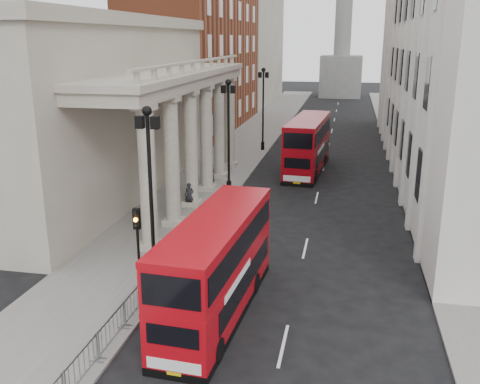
{
  "coord_description": "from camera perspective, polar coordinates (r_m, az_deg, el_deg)",
  "views": [
    {
      "loc": [
        7.96,
        -17.87,
        11.23
      ],
      "look_at": [
        2.43,
        9.32,
        3.24
      ],
      "focal_mm": 40.0,
      "sensor_mm": 36.0,
      "label": 1
    }
  ],
  "objects": [
    {
      "name": "ground",
      "position": [
        22.55,
        -11.17,
        -14.13
      ],
      "size": [
        260.0,
        260.0,
        0.0
      ],
      "primitive_type": "plane",
      "color": "black",
      "rests_on": "ground"
    },
    {
      "name": "sidewalk_west",
      "position": [
        50.36,
        -1.37,
        3.24
      ],
      "size": [
        6.0,
        140.0,
        0.12
      ],
      "primitive_type": "cube",
      "color": "slate",
      "rests_on": "ground"
    },
    {
      "name": "sidewalk_east",
      "position": [
        49.46,
        17.63,
        2.25
      ],
      "size": [
        3.0,
        140.0,
        0.12
      ],
      "primitive_type": "cube",
      "color": "slate",
      "rests_on": "ground"
    },
    {
      "name": "kerb",
      "position": [
        49.8,
        1.95,
        3.11
      ],
      "size": [
        0.2,
        140.0,
        0.14
      ],
      "primitive_type": "cube",
      "color": "slate",
      "rests_on": "ground"
    },
    {
      "name": "portico_building",
      "position": [
        40.67,
        -15.76,
        8.08
      ],
      "size": [
        9.0,
        28.0,
        12.0
      ],
      "primitive_type": "cube",
      "color": "gray",
      "rests_on": "ground"
    },
    {
      "name": "brick_building",
      "position": [
        68.4,
        -4.32,
        15.83
      ],
      "size": [
        9.0,
        32.0,
        22.0
      ],
      "primitive_type": "cube",
      "color": "brown",
      "rests_on": "ground"
    },
    {
      "name": "west_building_far",
      "position": [
        99.6,
        0.84,
        15.35
      ],
      "size": [
        9.0,
        30.0,
        20.0
      ],
      "primitive_type": "cube",
      "color": "gray",
      "rests_on": "ground"
    },
    {
      "name": "east_building",
      "position": [
        50.53,
        21.57,
        16.44
      ],
      "size": [
        8.0,
        55.0,
        25.0
      ],
      "primitive_type": "cube",
      "color": "beige",
      "rests_on": "ground"
    },
    {
      "name": "monument_column",
      "position": [
        109.99,
        11.02,
        18.26
      ],
      "size": [
        8.0,
        8.0,
        54.2
      ],
      "color": "#60605E",
      "rests_on": "ground"
    },
    {
      "name": "lamp_post_south",
      "position": [
        24.32,
        -9.53,
        0.78
      ],
      "size": [
        1.05,
        0.44,
        8.32
      ],
      "color": "black",
      "rests_on": "sidewalk_west"
    },
    {
      "name": "lamp_post_mid",
      "position": [
        39.33,
        -1.23,
        6.82
      ],
      "size": [
        1.05,
        0.44,
        8.32
      ],
      "color": "black",
      "rests_on": "sidewalk_west"
    },
    {
      "name": "lamp_post_north",
      "position": [
        54.91,
        2.49,
        9.44
      ],
      "size": [
        1.05,
        0.44,
        8.32
      ],
      "color": "black",
      "rests_on": "sidewalk_west"
    },
    {
      "name": "traffic_light",
      "position": [
        23.05,
        -10.87,
        -4.87
      ],
      "size": [
        0.28,
        0.33,
        4.3
      ],
      "color": "black",
      "rests_on": "sidewalk_west"
    },
    {
      "name": "crowd_barriers",
      "position": [
        24.17,
        -10.01,
        -10.1
      ],
      "size": [
        0.5,
        18.75,
        1.1
      ],
      "color": "gray",
      "rests_on": "sidewalk_west"
    },
    {
      "name": "bus_near",
      "position": [
        22.33,
        -2.49,
        -7.73
      ],
      "size": [
        2.99,
        10.0,
        4.26
      ],
      "rotation": [
        0.0,
        0.0,
        -0.06
      ],
      "color": "#AE0811",
      "rests_on": "ground"
    },
    {
      "name": "bus_far",
      "position": [
        46.83,
        7.24,
        5.11
      ],
      "size": [
        3.35,
        10.94,
        4.66
      ],
      "rotation": [
        0.0,
        0.0,
        -0.07
      ],
      "color": "#99070F",
      "rests_on": "ground"
    },
    {
      "name": "pedestrian_a",
      "position": [
        36.37,
        -5.43,
        -0.37
      ],
      "size": [
        0.65,
        0.45,
        1.73
      ],
      "primitive_type": "imported",
      "rotation": [
        0.0,
        0.0,
        0.06
      ],
      "color": "black",
      "rests_on": "sidewalk_west"
    },
    {
      "name": "pedestrian_b",
      "position": [
        37.56,
        -6.88,
        0.26
      ],
      "size": [
        1.03,
        0.86,
        1.91
      ],
      "primitive_type": "imported",
      "rotation": [
        0.0,
        0.0,
        3.3
      ],
      "color": "#292320",
      "rests_on": "sidewalk_west"
    },
    {
      "name": "pedestrian_c",
      "position": [
        42.77,
        -3.14,
        2.11
      ],
      "size": [
        0.94,
        0.81,
        1.62
      ],
      "primitive_type": "imported",
      "rotation": [
        0.0,
        0.0,
        5.84
      ],
      "color": "black",
      "rests_on": "sidewalk_west"
    }
  ]
}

